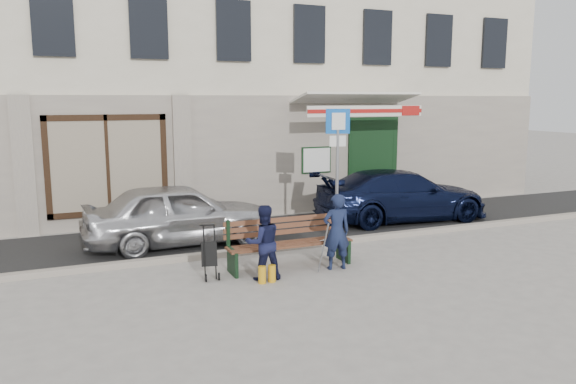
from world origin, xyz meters
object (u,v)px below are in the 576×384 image
car_silver (179,214)px  parking_sign (337,152)px  woman (263,243)px  stroller (209,255)px  car_navy (401,195)px  man (336,232)px  bench (288,244)px

car_silver → parking_sign: parking_sign is taller
woman → stroller: 0.98m
car_silver → car_navy: 5.81m
woman → man: bearing=-175.8°
car_silver → man: bearing=-142.9°
man → woman: (-1.45, -0.05, -0.05)m
car_navy → stroller: (-5.82, -2.72, -0.24)m
car_navy → man: bearing=135.5°
woman → parking_sign: bearing=-138.6°
parking_sign → bench: (-1.84, -1.56, -1.51)m
car_navy → man: size_ratio=3.21×
bench → woman: size_ratio=1.82×
parking_sign → woman: (-2.50, -2.03, -1.31)m
car_silver → parking_sign: 3.68m
car_navy → parking_sign: size_ratio=1.56×
car_silver → bench: bearing=-150.0°
man → stroller: man is taller
parking_sign → man: (-1.05, -1.98, -1.26)m
car_silver → man: (2.29, -2.85, 0.02)m
car_silver → stroller: (-0.01, -2.47, -0.27)m
parking_sign → woman: size_ratio=2.20×
woman → stroller: woman is taller
bench → woman: woman is taller
woman → car_navy: bearing=-145.3°
car_silver → bench: (1.49, -2.42, -0.22)m
bench → stroller: bearing=-178.2°
car_silver → bench: size_ratio=1.67×
parking_sign → woman: bearing=-128.9°
parking_sign → car_silver: bearing=177.5°
car_navy → stroller: bearing=119.2°
bench → stroller: 1.51m
car_navy → man: 4.69m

